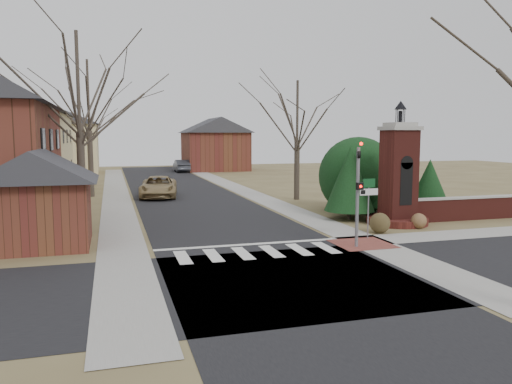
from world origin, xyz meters
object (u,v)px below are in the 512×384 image
object	(u,v)px
sign_post	(369,196)
distant_car	(181,166)
pickup_truck	(159,187)
traffic_signal_pole	(358,186)
brick_gate_monument	(398,183)

from	to	relation	value
sign_post	distant_car	world-z (taller)	sign_post
pickup_truck	traffic_signal_pole	bearing A→B (deg)	-63.94
sign_post	pickup_truck	bearing A→B (deg)	112.96
traffic_signal_pole	pickup_truck	world-z (taller)	traffic_signal_pole
traffic_signal_pole	brick_gate_monument	bearing A→B (deg)	43.24
brick_gate_monument	distant_car	xyz separation A→B (m)	(-5.82, 40.88, -1.38)
traffic_signal_pole	pickup_truck	distance (m)	20.68
sign_post	brick_gate_monument	xyz separation A→B (m)	(3.41, 3.01, 0.22)
pickup_truck	distant_car	world-z (taller)	pickup_truck
sign_post	pickup_truck	world-z (taller)	sign_post
pickup_truck	distant_car	xyz separation A→B (m)	(5.28, 25.71, -0.01)
traffic_signal_pole	sign_post	world-z (taller)	traffic_signal_pole
sign_post	distant_car	bearing A→B (deg)	93.15
sign_post	distant_car	distance (m)	43.96
traffic_signal_pole	distant_car	world-z (taller)	traffic_signal_pole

